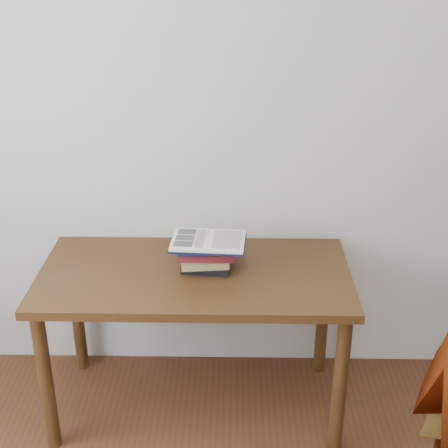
{
  "coord_description": "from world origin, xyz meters",
  "views": [
    {
      "loc": [
        0.17,
        -1.0,
        2.05
      ],
      "look_at": [
        0.12,
        1.37,
        0.96
      ],
      "focal_mm": 50.0,
      "sensor_mm": 36.0,
      "label": 1
    }
  ],
  "objects": [
    {
      "name": "open_book",
      "position": [
        0.05,
        1.4,
        0.87
      ],
      "size": [
        0.33,
        0.24,
        0.03
      ],
      "rotation": [
        0.0,
        0.0,
        -0.07
      ],
      "color": "black",
      "rests_on": "book_stack"
    },
    {
      "name": "desk",
      "position": [
        -0.01,
        1.38,
        0.63
      ],
      "size": [
        1.36,
        0.68,
        0.73
      ],
      "color": "#452611",
      "rests_on": "ground"
    },
    {
      "name": "room_shell",
      "position": [
        -0.08,
        0.01,
        1.63
      ],
      "size": [
        3.54,
        3.54,
        2.62
      ],
      "color": "beige",
      "rests_on": "ground"
    },
    {
      "name": "book_stack",
      "position": [
        0.04,
        1.41,
        0.79
      ],
      "size": [
        0.25,
        0.2,
        0.13
      ],
      "color": "black",
      "rests_on": "desk"
    }
  ]
}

